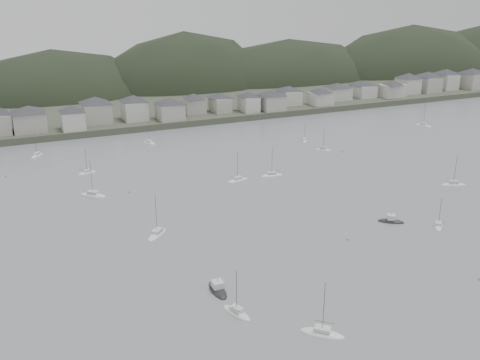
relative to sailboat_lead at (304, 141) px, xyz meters
name	(u,v)px	position (x,y,z in m)	size (l,w,h in m)	color
ground	(402,326)	(-53.96, -125.55, -0.19)	(900.00, 900.00, 0.00)	slate
far_shore_land	(102,87)	(-53.96, 169.45, 1.31)	(900.00, 250.00, 3.00)	#383D2D
forested_ridge	(120,113)	(-49.13, 143.85, -11.47)	(851.55, 103.94, 102.57)	black
waterfront_town	(242,99)	(-3.38, 57.79, 8.47)	(451.48, 28.46, 12.92)	#A29E94
sailboat_lead	(304,141)	(0.00, 0.00, 0.00)	(4.82, 6.26, 8.41)	silver
moored_fleet	(203,215)	(-69.49, -58.66, -0.01)	(234.78, 178.09, 12.51)	silver
motor_launch_near	(391,221)	(-23.22, -85.01, 0.11)	(7.34, 6.48, 3.74)	black
motor_launch_far	(218,290)	(-81.32, -98.68, 0.10)	(3.25, 8.33, 3.96)	black
mooring_buoys	(270,223)	(-54.50, -71.77, -0.04)	(176.87, 138.71, 0.70)	#CB7643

